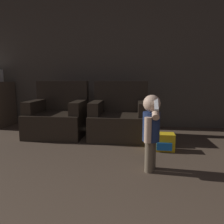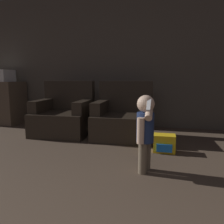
% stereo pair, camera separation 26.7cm
% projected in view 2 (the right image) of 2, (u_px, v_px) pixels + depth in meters
% --- Properties ---
extents(wall_back, '(8.40, 0.05, 2.60)m').
position_uv_depth(wall_back, '(124.00, 60.00, 4.28)').
color(wall_back, '#51493F').
rests_on(wall_back, ground_plane).
extents(armchair_left, '(0.93, 0.85, 0.90)m').
position_uv_depth(armchair_left, '(64.00, 116.00, 3.76)').
color(armchair_left, black).
rests_on(armchair_left, ground_plane).
extents(armchair_right, '(0.93, 0.85, 0.90)m').
position_uv_depth(armchair_right, '(124.00, 118.00, 3.53)').
color(armchair_right, black).
rests_on(armchair_right, ground_plane).
extents(person_toddler, '(0.17, 0.31, 0.78)m').
position_uv_depth(person_toddler, '(145.00, 127.00, 2.16)').
color(person_toddler, brown).
rests_on(person_toddler, ground_plane).
extents(toy_backpack, '(0.27, 0.21, 0.23)m').
position_uv_depth(toy_backpack, '(164.00, 143.00, 2.82)').
color(toy_backpack, yellow).
rests_on(toy_backpack, ground_plane).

